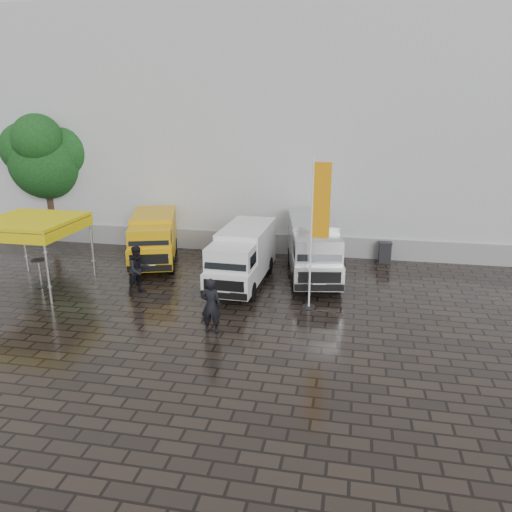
{
  "coord_description": "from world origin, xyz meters",
  "views": [
    {
      "loc": [
        2.6,
        -15.95,
        7.21
      ],
      "look_at": [
        -1.03,
        2.2,
        1.57
      ],
      "focal_mm": 35.0,
      "sensor_mm": 36.0,
      "label": 1
    }
  ],
  "objects": [
    {
      "name": "flagpole",
      "position": [
        1.35,
        1.24,
        3.14
      ],
      "size": [
        0.88,
        0.5,
        5.56
      ],
      "color": "black",
      "rests_on": "ground"
    },
    {
      "name": "person_front",
      "position": [
        -1.78,
        -1.49,
        0.94
      ],
      "size": [
        0.69,
        0.46,
        1.88
      ],
      "primitive_type": "imported",
      "rotation": [
        0.0,
        0.0,
        3.13
      ],
      "color": "black",
      "rests_on": "ground"
    },
    {
      "name": "ground",
      "position": [
        0.0,
        0.0,
        0.0
      ],
      "size": [
        120.0,
        120.0,
        0.0
      ],
      "primitive_type": "plane",
      "color": "black",
      "rests_on": "ground"
    },
    {
      "name": "exhibition_hall",
      "position": [
        2.0,
        16.0,
        6.0
      ],
      "size": [
        44.0,
        16.0,
        12.0
      ],
      "primitive_type": "cube",
      "color": "silver",
      "rests_on": "ground"
    },
    {
      "name": "hall_plinth",
      "position": [
        2.0,
        7.95,
        0.5
      ],
      "size": [
        44.0,
        0.15,
        1.0
      ],
      "primitive_type": "cube",
      "color": "gray",
      "rests_on": "ground"
    },
    {
      "name": "canopy_tent",
      "position": [
        -10.05,
        1.28,
        2.69
      ],
      "size": [
        3.48,
        3.48,
        2.85
      ],
      "color": "silver",
      "rests_on": "ground"
    },
    {
      "name": "wheelie_bin",
      "position": [
        4.16,
        7.51,
        0.49
      ],
      "size": [
        0.6,
        0.6,
        0.98
      ],
      "primitive_type": "cube",
      "rotation": [
        0.0,
        0.0,
        0.02
      ],
      "color": "black",
      "rests_on": "ground"
    },
    {
      "name": "van_silver",
      "position": [
        0.97,
        4.7,
        1.24
      ],
      "size": [
        2.9,
        5.97,
        2.48
      ],
      "primitive_type": null,
      "rotation": [
        0.0,
        0.0,
        0.18
      ],
      "color": "#A7AAAB",
      "rests_on": "ground"
    },
    {
      "name": "person_tent",
      "position": [
        -5.59,
        1.4,
        0.97
      ],
      "size": [
        1.14,
        1.19,
        1.93
      ],
      "primitive_type": "imported",
      "rotation": [
        0.0,
        0.0,
        0.96
      ],
      "color": "black",
      "rests_on": "ground"
    },
    {
      "name": "cocktail_table",
      "position": [
        -9.9,
        1.31,
        0.58
      ],
      "size": [
        0.6,
        0.6,
        1.15
      ],
      "primitive_type": "cylinder",
      "color": "black",
      "rests_on": "ground"
    },
    {
      "name": "van_yellow",
      "position": [
        -6.49,
        5.14,
        1.15
      ],
      "size": [
        3.33,
        5.31,
        2.29
      ],
      "primitive_type": null,
      "rotation": [
        0.0,
        0.0,
        0.31
      ],
      "color": "#D9A00B",
      "rests_on": "ground"
    },
    {
      "name": "tree",
      "position": [
        -13.66,
        8.3,
        4.53
      ],
      "size": [
        3.93,
        4.03,
        7.06
      ],
      "color": "black",
      "rests_on": "ground"
    },
    {
      "name": "van_white",
      "position": [
        -1.8,
        3.16,
        1.16
      ],
      "size": [
        1.94,
        5.41,
        2.32
      ],
      "primitive_type": null,
      "rotation": [
        0.0,
        0.0,
        -0.03
      ],
      "color": "white",
      "rests_on": "ground"
    }
  ]
}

